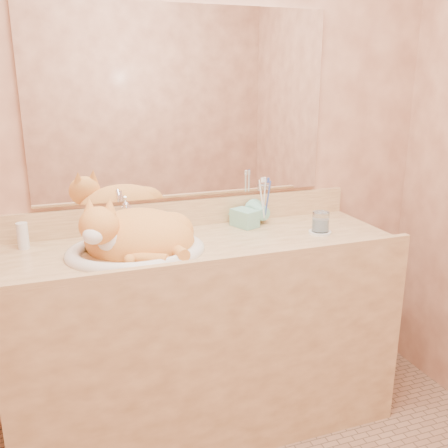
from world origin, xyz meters
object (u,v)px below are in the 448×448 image
object	(u,v)px
soap_dispenser	(254,210)
toothbrush_cup	(265,215)
cat	(134,233)
sink_basin	(135,232)
vanity_counter	(205,336)
water_glass	(321,222)

from	to	relation	value
soap_dispenser	toothbrush_cup	distance (m)	0.09
cat	soap_dispenser	bearing A→B (deg)	32.27
sink_basin	soap_dispenser	size ratio (longest dim) A/B	2.96
vanity_counter	sink_basin	distance (m)	0.58
vanity_counter	soap_dispenser	size ratio (longest dim) A/B	9.01
sink_basin	toothbrush_cup	world-z (taller)	sink_basin
soap_dispenser	water_glass	xyz separation A→B (m)	(0.25, -0.15, -0.04)
water_glass	vanity_counter	bearing A→B (deg)	175.10
cat	water_glass	world-z (taller)	cat
sink_basin	soap_dispenser	xyz separation A→B (m)	(0.55, 0.13, 0.01)
cat	water_glass	distance (m)	0.80
vanity_counter	water_glass	xyz separation A→B (m)	(0.51, -0.04, 0.48)
cat	vanity_counter	bearing A→B (deg)	21.48
cat	soap_dispenser	distance (m)	0.56
vanity_counter	sink_basin	world-z (taller)	sink_basin
sink_basin	toothbrush_cup	distance (m)	0.64
sink_basin	soap_dispenser	distance (m)	0.56
sink_basin	water_glass	world-z (taller)	sink_basin
vanity_counter	sink_basin	size ratio (longest dim) A/B	3.04
cat	soap_dispenser	world-z (taller)	cat
cat	toothbrush_cup	xyz separation A→B (m)	(0.62, 0.15, -0.02)
soap_dispenser	sink_basin	bearing A→B (deg)	170.84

